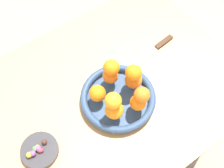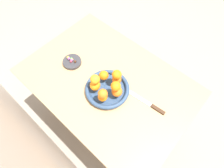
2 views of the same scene
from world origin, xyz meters
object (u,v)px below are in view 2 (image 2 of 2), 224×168
Objects in this scene: orange_4 at (104,75)px; candy_ball_0 at (72,60)px; candy_dish at (72,62)px; orange_0 at (95,85)px; fruit_bowl at (107,89)px; candy_ball_7 at (68,57)px; candy_ball_1 at (71,61)px; candy_ball_6 at (72,60)px; orange_1 at (103,97)px; orange_3 at (117,79)px; dining_table at (107,87)px; orange_6 at (95,79)px; orange_8 at (117,75)px; orange_7 at (103,94)px; candy_ball_2 at (75,61)px; orange_5 at (116,86)px; candy_ball_3 at (71,59)px; candy_ball_5 at (71,61)px; knife at (149,104)px; orange_2 at (117,91)px; candy_ball_4 at (69,59)px.

candy_ball_0 is (0.26, 0.04, -0.04)m from orange_4.
candy_dish is 1.97× the size of orange_0.
candy_ball_7 reaches higher than fruit_bowl.
candy_ball_1 is 1.04× the size of candy_ball_6.
orange_1 is (-0.36, 0.07, 0.06)m from candy_dish.
orange_3 is 3.41× the size of candy_ball_6.
dining_table is 0.16m from orange_4.
orange_6 is 0.98× the size of orange_8.
orange_7 is (-0.10, 0.03, 0.05)m from orange_0.
candy_dish is at bearing 8.80° from orange_4.
orange_1 is 3.34× the size of candy_ball_2.
orange_8 is at bearing -52.74° from orange_5.
dining_table is 0.30m from candy_ball_1.
orange_5 reaches higher than candy_ball_2.
orange_4 is 1.05× the size of orange_6.
candy_ball_1 is 0.02m from candy_ball_3.
candy_ball_6 is (0.00, -0.00, -0.00)m from candy_ball_0.
candy_ball_1 is (0.34, 0.08, -0.10)m from orange_8.
orange_7 is 0.38m from candy_ball_5.
orange_3 is 1.06× the size of orange_7.
candy_dish is 0.02m from candy_ball_6.
dining_table is at bearing 8.41° from knife.
candy_ball_2 is (0.34, -0.08, -0.09)m from orange_7.
orange_6 is 0.29m from candy_ball_5.
candy_dish is at bearing 10.06° from knife.
orange_2 reaches higher than candy_ball_2.
orange_6 is (0.12, 0.05, -0.00)m from orange_5.
orange_3 is at bearing -168.16° from candy_ball_4.
candy_ball_4 is at bearing -9.74° from orange_1.
candy_ball_6 is 0.85× the size of candy_ball_7.
knife is at bearing -170.00° from candy_ball_4.
orange_6 is at bearing 24.93° from knife.
orange_4 is 3.52× the size of candy_ball_6.
orange_8 is at bearing -81.00° from orange_7.
candy_ball_0 is 0.97× the size of candy_ball_4.
orange_3 is at bearing -157.63° from orange_4.
orange_1 is (-0.03, 0.07, 0.05)m from fruit_bowl.
knife is at bearing -158.48° from fruit_bowl.
candy_ball_2 is 0.03m from candy_ball_6.
candy_ball_0 is 0.01m from candy_ball_1.
candy_dish is 0.02m from candy_ball_0.
knife is (-0.57, -0.11, -0.03)m from candy_ball_1.
orange_1 is at bearing 96.00° from orange_8.
candy_ball_6 is at bearing -0.49° from fruit_bowl.
orange_5 reaches higher than dining_table.
knife is (-0.21, -0.17, -0.12)m from orange_7.
candy_ball_5 is (0.27, -0.03, -0.10)m from orange_6.
candy_ball_5 is 0.02m from candy_ball_6.
orange_2 is 0.24× the size of knife.
candy_ball_7 is at bearing 1.20° from candy_dish.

